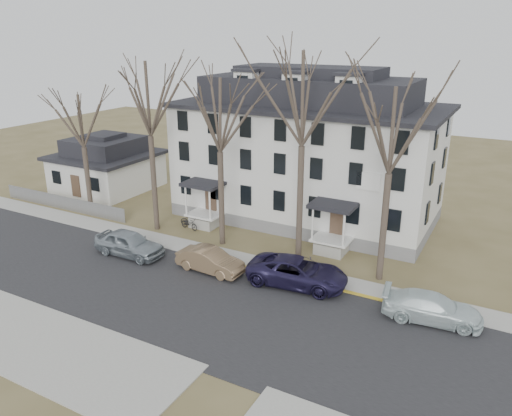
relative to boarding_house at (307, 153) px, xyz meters
The scene contains 19 objects.
ground 18.85m from the boarding_house, 83.64° to the right, with size 120.00×120.00×0.00m, color brown.
main_road 16.96m from the boarding_house, 82.85° to the right, with size 120.00×10.00×0.04m, color #27272A.
far_sidewalk 11.49m from the boarding_house, 78.64° to the right, with size 120.00×2.00×0.08m, color #A09F97.
near_sidewalk_left 24.33m from the boarding_house, 104.65° to the right, with size 20.00×5.00×0.08m, color #A09F97.
yellow_curb 13.99m from the boarding_house, 57.18° to the right, with size 14.00×0.25×0.06m, color gold.
boarding_house is the anchor object (origin of this frame).
small_house 20.34m from the boarding_house, behind, with size 8.70×8.70×5.00m.
fence 21.48m from the boarding_house, 156.01° to the right, with size 14.00×0.06×1.20m, color gray.
tree_far_left 13.12m from the boarding_house, 137.82° to the right, with size 8.40×8.40×13.72m.
tree_mid_left 9.66m from the boarding_house, 110.20° to the right, with size 7.80×7.80×12.74m.
tree_center 10.39m from the boarding_house, 69.80° to the right, with size 9.00×9.00×14.70m.
tree_mid_right 12.51m from the boarding_house, 43.81° to the right, with size 7.80×7.80×12.74m.
tree_bungalow 18.17m from the boarding_house, 152.99° to the right, with size 6.60×6.60×10.78m.
car_silver 15.61m from the boarding_house, 119.94° to the right, with size 2.03×5.05×1.72m, color #8F9AA3.
car_tan 13.27m from the boarding_house, 95.80° to the right, with size 1.58×4.53×1.49m, color brown.
car_navy 12.97m from the boarding_house, 69.04° to the right, with size 2.78×6.03×1.68m, color #1F1A3C.
car_white 17.48m from the boarding_house, 43.53° to the right, with size 2.08×5.13×1.49m, color silver.
bicycle_left 10.92m from the boarding_house, 133.11° to the right, with size 0.61×1.74×0.91m, color black.
bicycle_right 10.77m from the boarding_house, 137.85° to the right, with size 0.43×1.51×0.91m, color black.
Camera 1 is at (13.01, -18.28, 14.50)m, focal length 35.00 mm.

